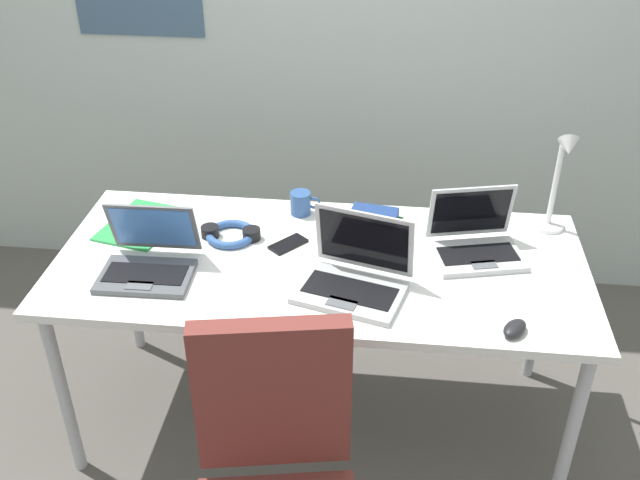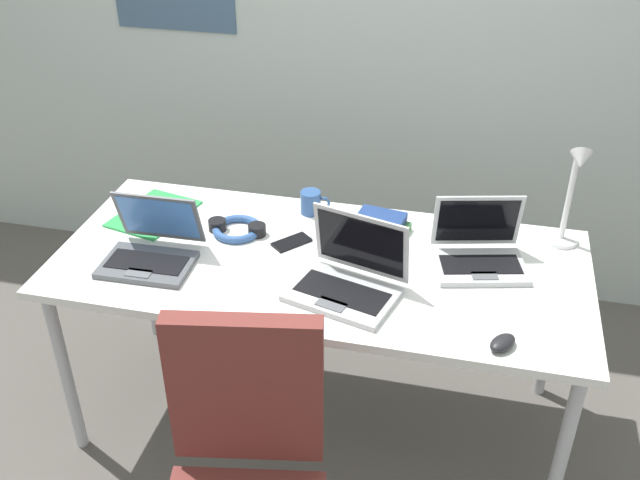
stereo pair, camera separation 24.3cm
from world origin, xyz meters
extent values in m
plane|color=#56514C|center=(0.00, 0.00, 0.00)|extent=(12.00, 12.00, 0.00)
cube|color=#B2BCB7|center=(0.00, 1.10, 1.30)|extent=(6.00, 0.12, 2.60)
cube|color=white|center=(0.00, 0.00, 0.72)|extent=(1.80, 0.80, 0.03)
cylinder|color=#B2B5BA|center=(-0.84, -0.34, 0.35)|extent=(0.04, 0.04, 0.71)
cylinder|color=#B2B5BA|center=(0.84, -0.34, 0.35)|extent=(0.04, 0.04, 0.71)
cylinder|color=#B2B5BA|center=(-0.84, 0.34, 0.35)|extent=(0.04, 0.04, 0.71)
cylinder|color=#B2B5BA|center=(0.84, 0.34, 0.35)|extent=(0.04, 0.04, 0.71)
cylinder|color=white|center=(0.80, 0.31, 0.75)|extent=(0.12, 0.12, 0.02)
cylinder|color=white|center=(0.80, 0.31, 0.93)|extent=(0.02, 0.02, 0.34)
cylinder|color=white|center=(0.80, 0.27, 1.10)|extent=(0.01, 0.08, 0.01)
cone|color=white|center=(0.80, 0.23, 1.10)|extent=(0.07, 0.09, 0.09)
cube|color=#515459|center=(-0.55, -0.17, 0.75)|extent=(0.30, 0.21, 0.02)
cube|color=black|center=(-0.55, -0.17, 0.76)|extent=(0.26, 0.12, 0.00)
cube|color=#595B60|center=(-0.55, -0.24, 0.76)|extent=(0.08, 0.05, 0.00)
cube|color=#515459|center=(-0.56, -0.04, 0.86)|extent=(0.30, 0.08, 0.20)
cube|color=#3F72BF|center=(-0.56, -0.05, 0.86)|extent=(0.27, 0.06, 0.16)
cube|color=#B7BABC|center=(0.53, 0.06, 0.75)|extent=(0.34, 0.27, 0.02)
cube|color=black|center=(0.53, 0.06, 0.76)|extent=(0.28, 0.17, 0.00)
cube|color=#595B60|center=(0.55, 0.00, 0.76)|extent=(0.09, 0.06, 0.00)
cube|color=#B7BABC|center=(0.50, 0.18, 0.86)|extent=(0.30, 0.11, 0.20)
cube|color=black|center=(0.51, 0.17, 0.86)|extent=(0.27, 0.09, 0.17)
cube|color=#B7BABC|center=(0.12, -0.19, 0.75)|extent=(0.38, 0.30, 0.02)
cube|color=black|center=(0.12, -0.19, 0.76)|extent=(0.31, 0.20, 0.00)
cube|color=#595B60|center=(0.10, -0.26, 0.76)|extent=(0.10, 0.07, 0.00)
cube|color=#B7BABC|center=(0.15, -0.07, 0.87)|extent=(0.33, 0.13, 0.22)
cube|color=black|center=(0.15, -0.07, 0.87)|extent=(0.29, 0.11, 0.19)
ellipsoid|color=black|center=(0.61, -0.32, 0.76)|extent=(0.10, 0.11, 0.03)
cube|color=black|center=(-0.12, 0.08, 0.74)|extent=(0.14, 0.14, 0.01)
torus|color=#335999|center=(-0.33, 0.11, 0.75)|extent=(0.18, 0.18, 0.03)
cylinder|color=black|center=(-0.41, 0.11, 0.76)|extent=(0.06, 0.06, 0.04)
cylinder|color=black|center=(-0.26, 0.11, 0.76)|extent=(0.06, 0.06, 0.04)
cube|color=#336638|center=(0.17, 0.22, 0.76)|extent=(0.21, 0.16, 0.03)
cube|color=navy|center=(0.17, 0.23, 0.79)|extent=(0.18, 0.14, 0.03)
cube|color=green|center=(-0.68, 0.16, 0.74)|extent=(0.29, 0.35, 0.01)
cylinder|color=#2D518C|center=(-0.11, 0.30, 0.78)|extent=(0.08, 0.08, 0.09)
torus|color=#2D518C|center=(-0.06, 0.30, 0.79)|extent=(0.05, 0.01, 0.05)
cube|color=brown|center=(-0.06, -0.64, 0.73)|extent=(0.42, 0.14, 0.48)
camera|label=1|loc=(0.23, -2.04, 2.12)|focal=40.91mm
camera|label=2|loc=(0.47, -2.00, 2.12)|focal=40.91mm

